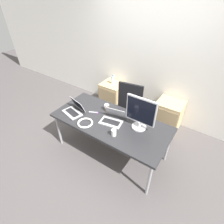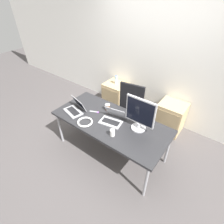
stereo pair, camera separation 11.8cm
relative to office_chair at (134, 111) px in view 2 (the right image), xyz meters
The scene contains 14 objects.
ground_plane 0.89m from the office_chair, 89.01° to the right, with size 14.00×14.00×0.00m, color #514C4C.
wall_back 1.11m from the office_chair, 88.88° to the left, with size 10.00×0.05×2.60m.
desk 0.81m from the office_chair, 89.01° to the right, with size 1.89×0.85×0.71m.
office_chair is the anchor object (origin of this frame).
cabinet_left 0.87m from the office_chair, 150.84° to the left, with size 0.50×0.46×0.63m.
cabinet_right 0.75m from the office_chair, 34.52° to the left, with size 0.50×0.46×0.63m.
water_bottle 0.91m from the office_chair, 150.71° to the left, with size 0.06×0.06×0.20m.
laptop_left 1.17m from the office_chair, 124.03° to the right, with size 0.38×0.35×0.21m.
laptop_right 0.83m from the office_chair, 86.92° to the right, with size 0.37×0.36×0.20m.
monitor 0.97m from the office_chair, 55.30° to the right, with size 0.45×0.22×0.52m.
coffee_cup_white 1.09m from the office_chair, 76.96° to the right, with size 0.07×0.07×0.10m.
coffee_cup_brown 0.70m from the office_chair, 109.40° to the right, with size 0.08×0.08×0.11m.
cable_coil 1.13m from the office_chair, 104.66° to the right, with size 0.25×0.25×0.03m.
scissors 0.87m from the office_chair, 113.99° to the right, with size 0.16×0.10×0.01m.
Camera 2 is at (1.31, -1.68, 2.49)m, focal length 28.00 mm.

